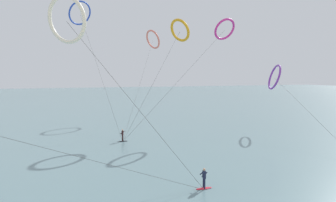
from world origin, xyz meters
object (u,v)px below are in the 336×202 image
object	(u,v)px
kite_violet	(275,77)
kite_ivory	(67,20)
kite_magenta	(224,29)
kite_cobalt	(80,13)
kite_amber	(180,30)
surfer_crimson	(204,180)
kite_coral	(153,39)
surfer_charcoal	(123,136)

from	to	relation	value
kite_violet	kite_ivory	bearing A→B (deg)	-41.36
kite_violet	kite_magenta	size ratio (longest dim) A/B	1.06
kite_cobalt	kite_amber	bearing A→B (deg)	111.33
kite_magenta	kite_ivory	bearing A→B (deg)	31.19
kite_cobalt	kite_magenta	xyz separation A→B (m)	(22.67, -11.67, -3.50)
kite_amber	kite_cobalt	world-z (taller)	kite_cobalt
surfer_crimson	kite_ivory	bearing A→B (deg)	86.01
kite_violet	kite_ivory	distance (m)	36.47
kite_ivory	kite_coral	distance (m)	42.22
surfer_crimson	kite_ivory	xyz separation A→B (m)	(-10.01, 1.56, 12.24)
surfer_charcoal	kite_violet	world-z (taller)	kite_violet
kite_cobalt	kite_magenta	distance (m)	25.73
kite_coral	kite_magenta	distance (m)	19.74
kite_amber	kite_coral	distance (m)	17.14
kite_amber	surfer_charcoal	bearing A→B (deg)	91.95
kite_violet	kite_coral	world-z (taller)	kite_coral
kite_violet	kite_magenta	distance (m)	11.55
kite_magenta	surfer_crimson	bearing A→B (deg)	48.34
surfer_crimson	kite_violet	world-z (taller)	kite_violet
surfer_crimson	kite_coral	size ratio (longest dim) A/B	0.07
kite_amber	kite_coral	xyz separation A→B (m)	(0.09, 17.13, 0.62)
surfer_charcoal	kite_magenta	bearing A→B (deg)	-53.43
kite_cobalt	kite_magenta	size ratio (longest dim) A/B	1.12
kite_amber	surfer_crimson	bearing A→B (deg)	139.31
kite_violet	kite_cobalt	world-z (taller)	kite_cobalt
kite_coral	kite_magenta	world-z (taller)	kite_coral
surfer_charcoal	kite_magenta	distance (m)	24.19
kite_violet	kite_ivory	world-z (taller)	kite_ivory
surfer_crimson	kite_magenta	size ratio (longest dim) A/B	0.09
surfer_charcoal	kite_ivory	bearing A→B (deg)	-177.19
kite_ivory	kite_magenta	xyz separation A→B (m)	(24.01, 20.29, 3.67)
kite_violet	kite_coral	size ratio (longest dim) A/B	0.85
kite_ivory	surfer_crimson	bearing A→B (deg)	-147.05
kite_cobalt	kite_coral	distance (m)	16.98
surfer_crimson	kite_ivory	size ratio (longest dim) A/B	0.12
kite_magenta	kite_violet	bearing A→B (deg)	149.72
kite_coral	kite_ivory	bearing A→B (deg)	135.67
kite_cobalt	kite_coral	xyz separation A→B (m)	(15.29, 6.64, -3.24)
kite_violet	surfer_crimson	bearing A→B (deg)	-29.07
kite_violet	kite_coral	distance (m)	27.48
surfer_charcoal	kite_ivory	distance (m)	21.29
kite_violet	kite_magenta	xyz separation A→B (m)	(-7.86, 3.06, 7.89)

